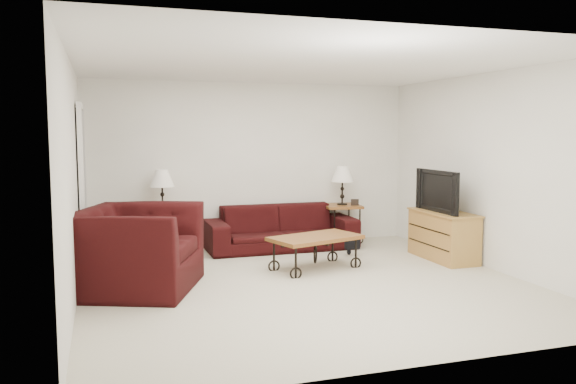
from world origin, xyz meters
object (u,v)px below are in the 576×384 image
object	(u,v)px
backpack	(349,240)
side_table_left	(163,233)
sofa	(281,228)
lamp_right	(342,186)
side_table_right	(342,224)
lamp_left	(162,191)
armchair	(136,249)
coffee_table	(315,253)
tv_stand	(443,235)
television	(443,191)

from	to	relation	value
backpack	side_table_left	bearing A→B (deg)	159.67
sofa	lamp_right	xyz separation A→B (m)	(1.06, 0.18, 0.59)
side_table_right	backpack	size ratio (longest dim) A/B	1.41
lamp_right	backpack	xyz separation A→B (m)	(-0.26, -0.88, -0.70)
lamp_left	armchair	distance (m)	1.95
coffee_table	armchair	xyz separation A→B (m)	(-2.23, -0.30, 0.24)
lamp_left	tv_stand	xyz separation A→B (m)	(3.63, -1.53, -0.58)
coffee_table	armchair	distance (m)	2.26
sofa	television	distance (m)	2.41
side_table_left	armchair	xyz separation A→B (m)	(-0.47, -1.84, 0.15)
side_table_right	tv_stand	world-z (taller)	tv_stand
coffee_table	tv_stand	bearing A→B (deg)	0.28
armchair	sofa	bearing A→B (deg)	-30.90
side_table_left	backpack	bearing A→B (deg)	-19.17
television	backpack	size ratio (longest dim) A/B	2.30
side_table_left	television	size ratio (longest dim) A/B	0.61
side_table_left	side_table_right	xyz separation A→B (m)	(2.78, 0.00, -0.00)
side_table_right	armchair	distance (m)	3.74
lamp_right	tv_stand	xyz separation A→B (m)	(0.85, -1.53, -0.58)
tv_stand	backpack	bearing A→B (deg)	149.49
side_table_left	coffee_table	distance (m)	2.34
side_table_left	armchair	distance (m)	1.91
tv_stand	sofa	bearing A→B (deg)	144.79
armchair	lamp_left	bearing A→B (deg)	7.51
side_table_left	coffee_table	xyz separation A→B (m)	(1.76, -1.54, -0.09)
sofa	backpack	bearing A→B (deg)	-40.94
side_table_right	armchair	world-z (taller)	armchair
sofa	armchair	distance (m)	2.75
side_table_right	backpack	distance (m)	0.92
lamp_right	coffee_table	bearing A→B (deg)	-123.53
tv_stand	television	bearing A→B (deg)	180.00
lamp_left	armchair	xyz separation A→B (m)	(-0.47, -1.84, -0.46)
sofa	side_table_left	bearing A→B (deg)	174.01
television	backpack	bearing A→B (deg)	-120.96
tv_stand	television	world-z (taller)	television
lamp_left	side_table_right	bearing A→B (deg)	0.00
coffee_table	television	world-z (taller)	television
coffee_table	television	size ratio (longest dim) A/B	1.15
sofa	lamp_right	distance (m)	1.23
lamp_right	backpack	distance (m)	1.15
side_table_left	coffee_table	world-z (taller)	side_table_left
lamp_right	armchair	size ratio (longest dim) A/B	0.43
lamp_right	lamp_left	bearing A→B (deg)	-180.00
tv_stand	armchair	bearing A→B (deg)	-175.70
side_table_right	lamp_right	distance (m)	0.61
side_table_left	coffee_table	size ratio (longest dim) A/B	0.53
sofa	lamp_right	size ratio (longest dim) A/B	3.66
backpack	armchair	bearing A→B (deg)	-163.26
lamp_right	armchair	distance (m)	3.76
side_table_left	tv_stand	size ratio (longest dim) A/B	0.55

